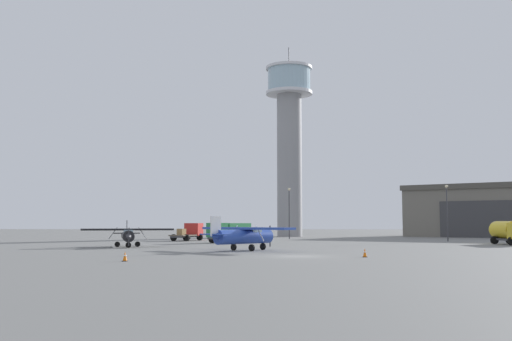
% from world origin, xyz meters
% --- Properties ---
extents(ground_plane, '(400.00, 400.00, 0.00)m').
position_xyz_m(ground_plane, '(0.00, 0.00, 0.00)').
color(ground_plane, slate).
extents(control_tower, '(9.20, 9.20, 37.71)m').
position_xyz_m(control_tower, '(-1.05, 68.73, 20.54)').
color(control_tower, gray).
rests_on(control_tower, ground_plane).
extents(hangar, '(38.35, 33.76, 9.85)m').
position_xyz_m(hangar, '(39.39, 68.91, 4.94)').
color(hangar, '#6B665B').
rests_on(hangar, ground_plane).
extents(airplane_blue, '(9.47, 8.65, 3.26)m').
position_xyz_m(airplane_blue, '(-5.00, 8.92, 1.52)').
color(airplane_blue, '#2847A8').
rests_on(airplane_blue, ground_plane).
extents(airplane_black, '(9.93, 7.81, 2.96)m').
position_xyz_m(airplane_black, '(-18.57, 17.20, 1.38)').
color(airplane_black, black).
rests_on(airplane_black, ground_plane).
extents(truck_flatbed_red, '(4.41, 6.69, 2.61)m').
position_xyz_m(truck_flatbed_red, '(-15.87, 41.23, 1.27)').
color(truck_flatbed_red, '#38383D').
rests_on(truck_flatbed_red, ground_plane).
extents(truck_box_green, '(5.67, 6.71, 2.65)m').
position_xyz_m(truck_box_green, '(-8.93, 32.39, 1.54)').
color(truck_box_green, '#38383D').
rests_on(truck_box_green, ground_plane).
extents(truck_fuel_tanker_yellow, '(3.67, 6.55, 2.87)m').
position_xyz_m(truck_fuel_tanker_yellow, '(26.12, 27.05, 1.63)').
color(truck_fuel_tanker_yellow, '#38383D').
rests_on(truck_fuel_tanker_yellow, ground_plane).
extents(light_post_west, '(0.44, 0.44, 8.19)m').
position_xyz_m(light_post_west, '(22.07, 40.39, 4.91)').
color(light_post_west, '#38383D').
rests_on(light_post_west, ground_plane).
extents(light_post_east, '(0.44, 0.44, 8.53)m').
position_xyz_m(light_post_east, '(-1.00, 52.47, 5.09)').
color(light_post_east, '#38383D').
rests_on(light_post_east, ground_plane).
extents(traffic_cone_near_left, '(0.36, 0.36, 0.70)m').
position_xyz_m(traffic_cone_near_left, '(5.31, -0.88, 0.35)').
color(traffic_cone_near_left, black).
rests_on(traffic_cone_near_left, ground_plane).
extents(traffic_cone_near_right, '(0.36, 0.36, 0.70)m').
position_xyz_m(traffic_cone_near_right, '(-11.87, -6.94, 0.34)').
color(traffic_cone_near_right, black).
rests_on(traffic_cone_near_right, ground_plane).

